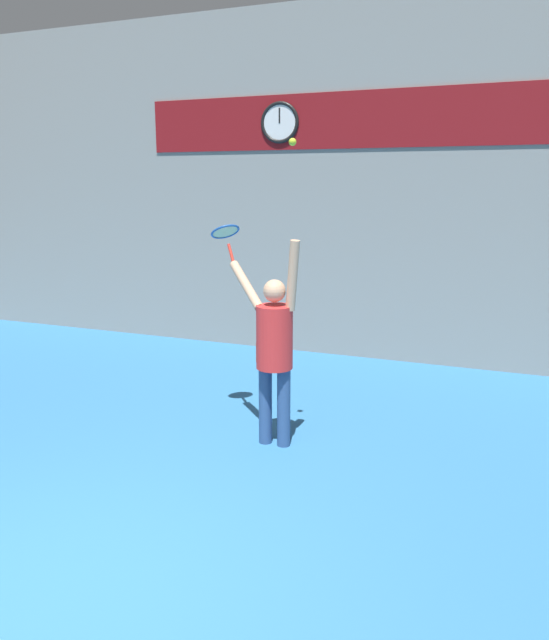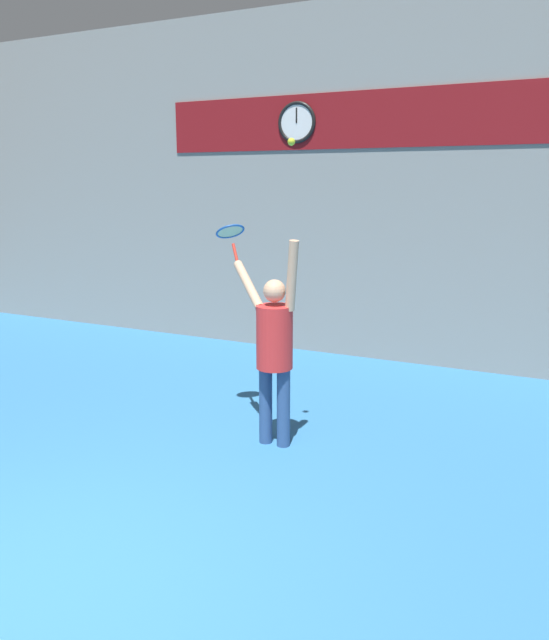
% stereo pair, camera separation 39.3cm
% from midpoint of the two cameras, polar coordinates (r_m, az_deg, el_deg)
% --- Properties ---
extents(ground_plane, '(18.00, 18.00, 0.00)m').
position_cam_midpoint_polar(ground_plane, '(4.45, -23.72, -23.36)').
color(ground_plane, teal).
extents(back_wall, '(18.00, 0.10, 5.00)m').
position_cam_midpoint_polar(back_wall, '(9.17, 4.59, 12.16)').
color(back_wall, gray).
rests_on(back_wall, ground_plane).
extents(sponsor_banner, '(5.94, 0.02, 0.77)m').
position_cam_midpoint_polar(sponsor_banner, '(9.16, 4.57, 17.74)').
color(sponsor_banner, maroon).
extents(scoreboard_clock, '(0.59, 0.05, 0.59)m').
position_cam_midpoint_polar(scoreboard_clock, '(9.44, -0.77, 17.62)').
color(scoreboard_clock, white).
extents(tennis_player, '(0.92, 0.58, 2.03)m').
position_cam_midpoint_polar(tennis_player, '(5.98, -1.93, -2.20)').
color(tennis_player, '#2D4C7F').
rests_on(tennis_player, ground_plane).
extents(tennis_racket, '(0.40, 0.41, 0.41)m').
position_cam_midpoint_polar(tennis_racket, '(6.53, -6.22, 7.85)').
color(tennis_racket, red).
extents(tennis_ball, '(0.07, 0.07, 0.07)m').
position_cam_midpoint_polar(tennis_ball, '(5.64, -0.41, 15.98)').
color(tennis_ball, '#CCDB2D').
extents(water_bottle, '(0.09, 0.09, 0.32)m').
position_cam_midpoint_polar(water_bottle, '(9.01, -2.68, -2.98)').
color(water_bottle, '#D84C19').
rests_on(water_bottle, ground_plane).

